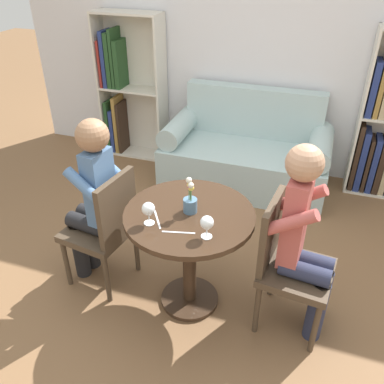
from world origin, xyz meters
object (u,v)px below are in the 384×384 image
(bookshelf_left, at_px, (126,89))
(person_left, at_px, (93,200))
(person_right, at_px, (305,241))
(chair_left, at_px, (106,226))
(wine_glass_left, at_px, (148,209))
(couch, at_px, (246,155))
(chair_right, at_px, (286,260))
(wine_glass_right, at_px, (207,223))
(flower_vase, at_px, (190,200))

(bookshelf_left, bearing_deg, person_left, -69.33)
(bookshelf_left, bearing_deg, person_right, -42.67)
(chair_left, distance_m, person_right, 1.32)
(person_right, bearing_deg, wine_glass_left, 109.60)
(couch, height_order, person_left, person_left)
(person_right, distance_m, wine_glass_left, 0.92)
(chair_right, height_order, wine_glass_left, chair_right)
(wine_glass_left, bearing_deg, person_right, 13.55)
(person_right, bearing_deg, chair_right, 85.86)
(bookshelf_left, xyz_separation_m, chair_left, (0.83, -2.00, -0.26))
(wine_glass_right, bearing_deg, wine_glass_left, 177.93)
(wine_glass_right, bearing_deg, person_left, 165.92)
(flower_vase, bearing_deg, person_right, 1.91)
(couch, bearing_deg, bookshelf_left, 169.41)
(person_right, bearing_deg, chair_left, 97.38)
(couch, bearing_deg, chair_right, -70.13)
(couch, relative_size, person_left, 1.27)
(couch, height_order, bookshelf_left, bookshelf_left)
(couch, distance_m, chair_right, 1.80)
(chair_right, xyz_separation_m, flower_vase, (-0.61, -0.04, 0.34))
(wine_glass_left, bearing_deg, couch, 84.39)
(chair_left, relative_size, wine_glass_left, 6.36)
(couch, distance_m, wine_glass_right, 2.00)
(chair_left, height_order, wine_glass_right, chair_left)
(couch, bearing_deg, person_left, -112.13)
(chair_right, height_order, flower_vase, flower_vase)
(wine_glass_right, relative_size, flower_vase, 0.57)
(person_left, relative_size, flower_vase, 5.24)
(chair_left, distance_m, chair_right, 1.22)
(chair_right, relative_size, person_left, 0.71)
(couch, height_order, chair_left, couch)
(chair_right, relative_size, wine_glass_left, 6.36)
(chair_right, relative_size, flower_vase, 3.73)
(person_right, xyz_separation_m, wine_glass_right, (-0.53, -0.23, 0.16))
(chair_left, height_order, flower_vase, flower_vase)
(person_left, relative_size, wine_glass_left, 8.94)
(chair_left, bearing_deg, couch, 168.77)
(chair_left, distance_m, wine_glass_left, 0.58)
(person_left, bearing_deg, chair_left, 84.45)
(person_right, bearing_deg, bookshelf_left, 53.38)
(bookshelf_left, distance_m, wine_glass_left, 2.51)
(couch, distance_m, flower_vase, 1.80)
(couch, xyz_separation_m, wine_glass_right, (0.17, -1.92, 0.53))
(bookshelf_left, bearing_deg, couch, -10.59)
(person_right, bearing_deg, wine_glass_right, 119.22)
(bookshelf_left, height_order, flower_vase, bookshelf_left)
(bookshelf_left, bearing_deg, chair_right, -43.62)
(chair_left, bearing_deg, wine_glass_left, 74.74)
(chair_left, height_order, person_right, person_right)
(chair_right, relative_size, wine_glass_right, 6.56)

